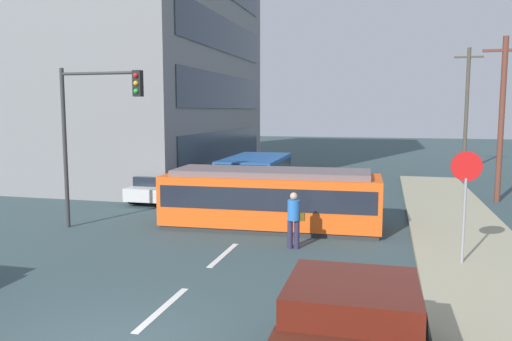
{
  "coord_description": "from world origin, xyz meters",
  "views": [
    {
      "loc": [
        4.34,
        -7.11,
        4.05
      ],
      "look_at": [
        0.21,
        8.84,
        2.07
      ],
      "focal_mm": 35.36,
      "sensor_mm": 36.0,
      "label": 1
    }
  ],
  "objects": [
    {
      "name": "city_bus",
      "position": [
        -1.56,
        15.62,
        1.07
      ],
      "size": [
        2.66,
        5.61,
        1.87
      ],
      "color": "#235094",
      "rests_on": "ground"
    },
    {
      "name": "utility_pole_mid",
      "position": [
        9.18,
        16.95,
        3.78
      ],
      "size": [
        1.8,
        0.24,
        7.21
      ],
      "color": "brown",
      "rests_on": "ground"
    },
    {
      "name": "parked_sedan_far",
      "position": [
        -5.16,
        19.31,
        0.62
      ],
      "size": [
        2.08,
        4.12,
        1.19
      ],
      "color": "#9E2615",
      "rests_on": "ground"
    },
    {
      "name": "traffic_light_mast",
      "position": [
        -5.17,
        7.9,
        3.81
      ],
      "size": [
        3.02,
        0.33,
        5.46
      ],
      "color": "#333333",
      "rests_on": "ground"
    },
    {
      "name": "lane_stripe_1",
      "position": [
        0.0,
        2.0,
        0.01
      ],
      "size": [
        0.16,
        2.4,
        0.01
      ],
      "primitive_type": "cube",
      "color": "silver",
      "rests_on": "ground"
    },
    {
      "name": "parked_sedan_furthest",
      "position": [
        -5.72,
        25.26,
        0.62
      ],
      "size": [
        2.11,
        4.43,
        1.19
      ],
      "color": "silver",
      "rests_on": "ground"
    },
    {
      "name": "ground_plane",
      "position": [
        0.0,
        10.0,
        0.0
      ],
      "size": [
        120.0,
        120.0,
        0.0
      ],
      "primitive_type": "plane",
      "color": "#35494D"
    },
    {
      "name": "lane_stripe_3",
      "position": [
        0.0,
        15.69,
        0.01
      ],
      "size": [
        0.16,
        2.4,
        0.01
      ],
      "primitive_type": "cube",
      "color": "silver",
      "rests_on": "ground"
    },
    {
      "name": "lane_stripe_2",
      "position": [
        0.0,
        6.0,
        0.01
      ],
      "size": [
        0.16,
        2.4,
        0.01
      ],
      "primitive_type": "cube",
      "color": "silver",
      "rests_on": "ground"
    },
    {
      "name": "pedestrian_crossing",
      "position": [
        1.78,
        7.17,
        0.94
      ],
      "size": [
        0.5,
        0.36,
        1.67
      ],
      "color": "#2C2641",
      "rests_on": "ground"
    },
    {
      "name": "streetcar_tram",
      "position": [
        0.53,
        9.69,
        1.04
      ],
      "size": [
        7.54,
        2.85,
        2.02
      ],
      "color": "#EB5416",
      "rests_on": "ground"
    },
    {
      "name": "sidewalk_curb_right",
      "position": [
        6.8,
        6.0,
        0.07
      ],
      "size": [
        3.2,
        36.0,
        0.14
      ],
      "primitive_type": "cube",
      "color": "#A09B7E",
      "rests_on": "ground"
    },
    {
      "name": "parked_sedan_mid",
      "position": [
        -5.43,
        13.66,
        0.62
      ],
      "size": [
        1.95,
        4.19,
        1.19
      ],
      "color": "silver",
      "rests_on": "ground"
    },
    {
      "name": "lane_stripe_4",
      "position": [
        0.0,
        21.69,
        0.01
      ],
      "size": [
        0.16,
        2.4,
        0.01
      ],
      "primitive_type": "cube",
      "color": "silver",
      "rests_on": "ground"
    },
    {
      "name": "stop_sign",
      "position": [
        6.32,
        6.44,
        2.19
      ],
      "size": [
        0.76,
        0.07,
        2.88
      ],
      "color": "gray",
      "rests_on": "sidewalk_curb_right"
    },
    {
      "name": "utility_pole_far",
      "position": [
        9.41,
        28.82,
        4.23
      ],
      "size": [
        1.8,
        0.24,
        8.1
      ],
      "color": "#4B4238",
      "rests_on": "ground"
    }
  ]
}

